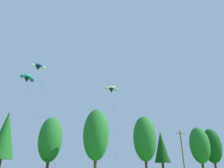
% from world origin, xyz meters
% --- Properties ---
extents(treeline_tree_d, '(4.29, 4.29, 12.21)m').
position_xyz_m(treeline_tree_d, '(-14.99, 41.70, 7.65)').
color(treeline_tree_d, '#472D19').
rests_on(treeline_tree_d, ground_plane).
extents(treeline_tree_e, '(5.12, 5.12, 12.31)m').
position_xyz_m(treeline_tree_e, '(-6.39, 45.26, 7.45)').
color(treeline_tree_e, '#472D19').
rests_on(treeline_tree_e, ground_plane).
extents(treeline_tree_f, '(5.46, 5.46, 13.57)m').
position_xyz_m(treeline_tree_f, '(2.62, 40.09, 8.22)').
color(treeline_tree_f, '#472D19').
rests_on(treeline_tree_f, ground_plane).
extents(treeline_tree_g, '(5.35, 5.35, 13.15)m').
position_xyz_m(treeline_tree_g, '(14.60, 40.97, 7.96)').
color(treeline_tree_g, '#472D19').
rests_on(treeline_tree_g, ground_plane).
extents(treeline_tree_h, '(3.85, 3.85, 10.23)m').
position_xyz_m(treeline_tree_h, '(20.94, 44.28, 6.40)').
color(treeline_tree_h, '#472D19').
rests_on(treeline_tree_h, ground_plane).
extents(treeline_tree_i, '(4.86, 4.86, 11.33)m').
position_xyz_m(treeline_tree_i, '(29.91, 40.71, 6.86)').
color(treeline_tree_i, '#472D19').
rests_on(treeline_tree_i, ground_plane).
extents(treeline_tree_j, '(4.92, 4.92, 11.56)m').
position_xyz_m(treeline_tree_j, '(35.97, 42.92, 7.00)').
color(treeline_tree_j, '#472D19').
rests_on(treeline_tree_j, ground_plane).
extents(utility_pole, '(2.20, 0.26, 9.15)m').
position_xyz_m(utility_pole, '(20.09, 34.95, 4.83)').
color(utility_pole, brown).
rests_on(utility_pole, ground_plane).
extents(parafoil_kite_high_teal, '(8.89, 17.39, 19.97)m').
position_xyz_m(parafoil_kite_high_teal, '(-13.04, 43.88, 20.62)').
color(parafoil_kite_high_teal, teal).
extents(parafoil_kite_mid_white, '(3.62, 9.21, 17.19)m').
position_xyz_m(parafoil_kite_mid_white, '(5.36, 37.99, 18.07)').
color(parafoil_kite_mid_white, white).
extents(parafoil_kite_far_blue_white, '(6.97, 16.74, 23.08)m').
position_xyz_m(parafoil_kite_far_blue_white, '(-11.06, 43.82, 23.84)').
color(parafoil_kite_far_blue_white, blue).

